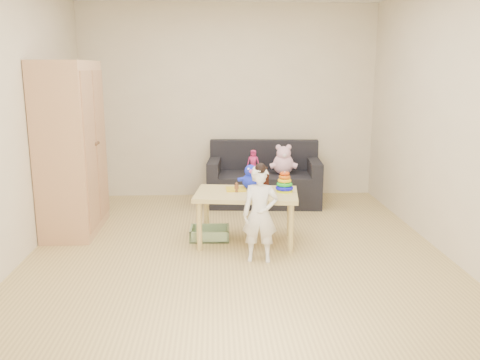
{
  "coord_description": "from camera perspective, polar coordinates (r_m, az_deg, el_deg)",
  "views": [
    {
      "loc": [
        -0.2,
        -4.74,
        1.75
      ],
      "look_at": [
        0.05,
        0.25,
        0.65
      ],
      "focal_mm": 38.0,
      "sensor_mm": 36.0,
      "label": 1
    }
  ],
  "objects": [
    {
      "name": "room",
      "position": [
        4.76,
        -0.45,
        6.99
      ],
      "size": [
        4.5,
        4.5,
        4.5
      ],
      "color": "tan",
      "rests_on": "ground"
    },
    {
      "name": "wardrobe",
      "position": [
        5.73,
        -18.42,
        3.4
      ],
      "size": [
        0.51,
        1.02,
        1.83
      ],
      "primitive_type": "cube",
      "color": "tan",
      "rests_on": "ground"
    },
    {
      "name": "sofa",
      "position": [
        6.68,
        2.7,
        -0.97
      ],
      "size": [
        1.5,
        0.84,
        0.41
      ],
      "primitive_type": "cube",
      "rotation": [
        0.0,
        0.0,
        -0.08
      ],
      "color": "black",
      "rests_on": "ground"
    },
    {
      "name": "play_table",
      "position": [
        5.17,
        0.73,
        -4.26
      ],
      "size": [
        1.09,
        0.76,
        0.53
      ],
      "primitive_type": "cube",
      "rotation": [
        0.0,
        0.0,
        -0.12
      ],
      "color": "tan",
      "rests_on": "ground"
    },
    {
      "name": "storage_bin",
      "position": [
        5.36,
        -3.42,
        -5.99
      ],
      "size": [
        0.41,
        0.32,
        0.12
      ],
      "primitive_type": null,
      "rotation": [
        0.0,
        0.0,
        -0.03
      ],
      "color": "#85A678",
      "rests_on": "ground"
    },
    {
      "name": "toddler",
      "position": [
        4.65,
        2.27,
        -4.0
      ],
      "size": [
        0.35,
        0.25,
        0.87
      ],
      "primitive_type": "imported",
      "rotation": [
        0.0,
        0.0,
        -0.12
      ],
      "color": "white",
      "rests_on": "ground"
    },
    {
      "name": "pink_bear",
      "position": [
        6.59,
        4.89,
        2.07
      ],
      "size": [
        0.31,
        0.27,
        0.32
      ],
      "primitive_type": null,
      "rotation": [
        0.0,
        0.0,
        -0.1
      ],
      "color": "#FFBBDA",
      "rests_on": "sofa"
    },
    {
      "name": "doll",
      "position": [
        6.55,
        1.49,
        2.0
      ],
      "size": [
        0.17,
        0.13,
        0.31
      ],
      "primitive_type": "imported",
      "rotation": [
        0.0,
        0.0,
        -0.16
      ],
      "color": "#E72B7A",
      "rests_on": "sofa"
    },
    {
      "name": "ring_stacker",
      "position": [
        5.12,
        5.02,
        -0.43
      ],
      "size": [
        0.18,
        0.18,
        0.21
      ],
      "color": "#D5E70C",
      "rests_on": "play_table"
    },
    {
      "name": "brown_bottle",
      "position": [
        5.24,
        2.87,
        0.06
      ],
      "size": [
        0.08,
        0.08,
        0.22
      ],
      "color": "black",
      "rests_on": "play_table"
    },
    {
      "name": "blue_plush",
      "position": [
        5.22,
        1.18,
        0.41
      ],
      "size": [
        0.27,
        0.24,
        0.26
      ],
      "primitive_type": null,
      "rotation": [
        0.0,
        0.0,
        -0.45
      ],
      "color": "#1B2DFB",
      "rests_on": "play_table"
    },
    {
      "name": "wooden_figure",
      "position": [
        5.08,
        -0.39,
        -0.82
      ],
      "size": [
        0.05,
        0.04,
        0.1
      ],
      "primitive_type": null,
      "rotation": [
        0.0,
        0.0,
        -0.2
      ],
      "color": "brown",
      "rests_on": "play_table"
    },
    {
      "name": "yellow_book",
      "position": [
        5.19,
        -0.47,
        -1.03
      ],
      "size": [
        0.21,
        0.21,
        0.01
      ],
      "primitive_type": "cube",
      "rotation": [
        0.0,
        0.0,
        0.04
      ],
      "color": "gold",
      "rests_on": "play_table"
    }
  ]
}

